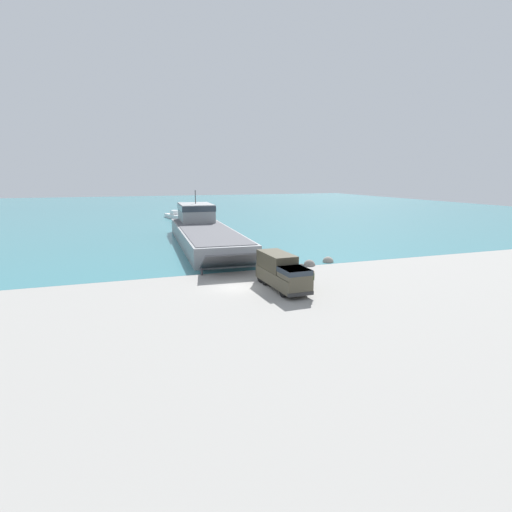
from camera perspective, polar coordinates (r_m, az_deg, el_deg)
name	(u,v)px	position (r m, az deg, el deg)	size (l,w,h in m)	color
ground_plane	(236,287)	(38.01, -2.90, -4.46)	(240.00, 240.00, 0.00)	gray
water_surface	(150,209)	(131.96, -14.84, 6.47)	(240.00, 180.00, 0.01)	teal
landing_craft	(203,230)	(63.85, -7.52, 3.70)	(9.79, 37.63, 7.95)	gray
military_truck	(282,272)	(37.15, 3.71, -2.24)	(2.61, 7.78, 3.18)	#4C4738
soldier_on_ramp	(313,278)	(37.66, 8.16, -3.15)	(0.42, 0.50, 1.71)	#475638
moored_boat_a	(174,215)	(102.62, -11.67, 5.69)	(3.86, 7.80, 1.99)	white
mooring_bollard	(202,271)	(42.79, -7.76, -2.16)	(0.30, 0.30, 0.78)	#333338
shoreline_rock_a	(328,262)	(49.69, 10.25, -0.85)	(1.34, 1.34, 1.34)	gray
shoreline_rock_b	(301,266)	(47.18, 6.50, -1.39)	(0.53, 0.53, 0.53)	#66605B
shoreline_rock_c	(309,266)	(47.43, 7.63, -1.35)	(1.39, 1.39, 1.39)	gray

